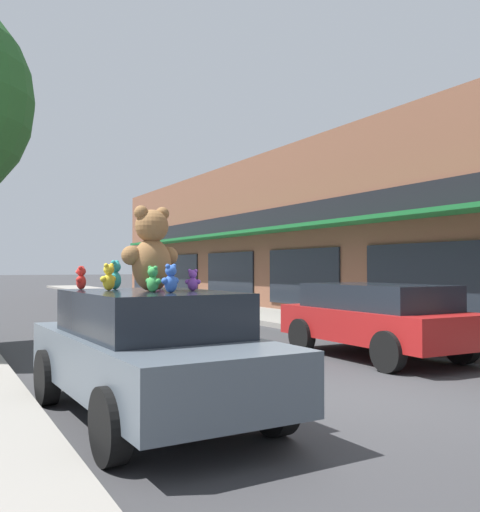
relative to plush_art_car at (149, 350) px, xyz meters
name	(u,v)px	position (x,y,z in m)	size (l,w,h in m)	color
ground_plane	(344,397)	(2.65, -0.22, -0.79)	(260.00, 260.00, 0.00)	#333335
storefront_row	(451,233)	(16.93, 10.49, 2.37)	(16.26, 39.43, 6.32)	brown
plush_art_car	(149,350)	(0.00, 0.00, 0.00)	(2.07, 4.22, 1.47)	#4C5660
teddy_bear_giant	(151,250)	(0.03, 0.02, 1.15)	(0.74, 0.48, 0.99)	olive
teddy_bear_pink	(159,275)	(0.35, 0.64, 0.85)	(0.27, 0.23, 0.37)	pink
teddy_bear_red	(81,278)	(-0.58, 0.92, 0.82)	(0.17, 0.22, 0.29)	red
teddy_bear_purple	(193,280)	(0.46, -0.19, 0.80)	(0.19, 0.16, 0.26)	purple
teddy_bear_teal	(115,275)	(-0.20, 0.74, 0.85)	(0.24, 0.26, 0.37)	teal
teddy_bear_yellow	(109,277)	(-0.36, 0.43, 0.83)	(0.24, 0.20, 0.33)	yellow
teddy_bear_blue	(171,279)	(0.06, -0.51, 0.83)	(0.24, 0.17, 0.31)	blue
teddy_bear_green	(153,279)	(-0.06, -0.27, 0.82)	(0.17, 0.22, 0.29)	green
parked_car_far_center	(377,317)	(5.30, 2.09, 0.01)	(1.95, 4.04, 1.42)	maroon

